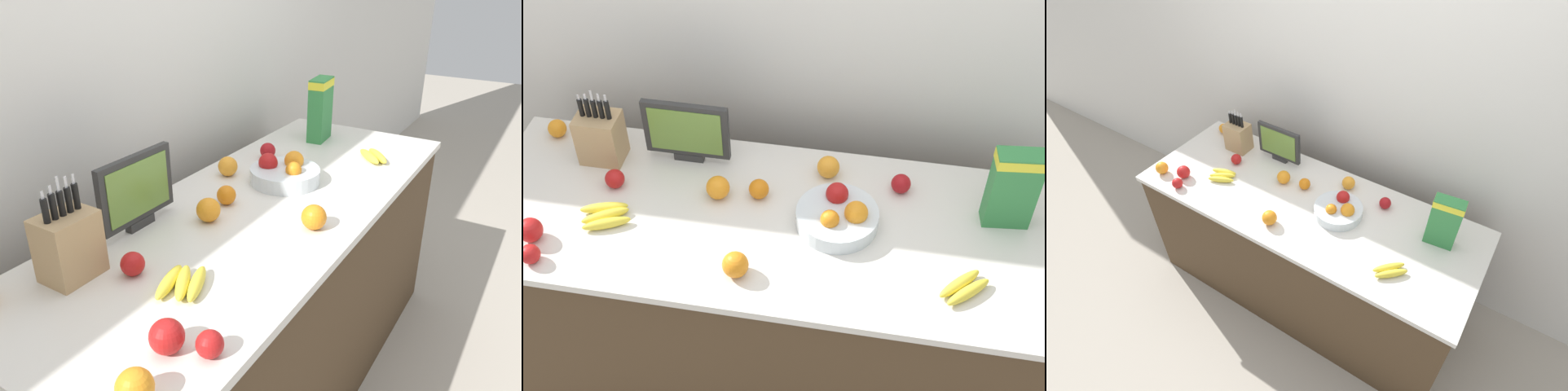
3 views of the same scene
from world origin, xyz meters
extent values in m
plane|color=#B2A899|center=(0.00, 0.00, 0.00)|extent=(14.00, 14.00, 0.00)
cube|color=silver|center=(0.00, 0.60, 1.30)|extent=(9.00, 0.06, 2.60)
cube|color=#4C3823|center=(0.00, 0.00, 0.43)|extent=(2.04, 0.74, 0.85)
cube|color=silver|center=(0.00, 0.00, 0.87)|extent=(2.07, 0.77, 0.03)
cube|color=tan|center=(-0.68, 0.21, 0.98)|extent=(0.15, 0.12, 0.19)
cylinder|color=black|center=(-0.72, 0.21, 1.10)|extent=(0.02, 0.02, 0.07)
cube|color=silver|center=(-0.72, 0.21, 1.15)|extent=(0.01, 0.00, 0.02)
cylinder|color=black|center=(-0.70, 0.21, 1.11)|extent=(0.02, 0.02, 0.07)
cube|color=silver|center=(-0.70, 0.21, 1.15)|extent=(0.01, 0.00, 0.02)
cylinder|color=black|center=(-0.68, 0.21, 1.11)|extent=(0.02, 0.02, 0.07)
cube|color=silver|center=(-0.68, 0.21, 1.16)|extent=(0.01, 0.00, 0.04)
cylinder|color=black|center=(-0.65, 0.21, 1.11)|extent=(0.02, 0.02, 0.07)
cube|color=silver|center=(-0.65, 0.21, 1.16)|extent=(0.01, 0.00, 0.03)
cylinder|color=black|center=(-0.63, 0.21, 1.11)|extent=(0.02, 0.02, 0.07)
cube|color=silver|center=(-0.63, 0.21, 1.16)|extent=(0.01, 0.00, 0.03)
cube|color=#2D2D2D|center=(-0.36, 0.25, 0.90)|extent=(0.11, 0.03, 0.03)
cube|color=#2D2D2D|center=(-0.36, 0.25, 1.02)|extent=(0.31, 0.02, 0.22)
cube|color=olive|center=(-0.36, 0.24, 1.02)|extent=(0.26, 0.00, 0.18)
cube|color=#338442|center=(0.76, 0.14, 1.03)|extent=(0.16, 0.09, 0.30)
cube|color=yellow|center=(0.76, 0.14, 1.16)|extent=(0.16, 0.09, 0.04)
cylinder|color=silver|center=(0.21, 0.02, 0.91)|extent=(0.28, 0.28, 0.06)
sphere|color=orange|center=(0.27, 0.02, 0.95)|extent=(0.08, 0.08, 0.08)
sphere|color=red|center=(0.20, 0.09, 0.95)|extent=(0.08, 0.08, 0.08)
sphere|color=orange|center=(0.19, -0.03, 0.95)|extent=(0.06, 0.06, 0.06)
ellipsoid|color=yellow|center=(-0.58, -0.06, 0.90)|extent=(0.17, 0.08, 0.04)
ellipsoid|color=yellow|center=(-0.56, -0.09, 0.90)|extent=(0.16, 0.12, 0.04)
ellipsoid|color=yellow|center=(-0.55, -0.13, 0.90)|extent=(0.16, 0.10, 0.04)
ellipsoid|color=yellow|center=(0.61, -0.18, 0.90)|extent=(0.14, 0.15, 0.04)
ellipsoid|color=yellow|center=(0.64, -0.21, 0.90)|extent=(0.15, 0.14, 0.04)
sphere|color=#A31419|center=(0.41, 0.22, 0.91)|extent=(0.07, 0.07, 0.07)
sphere|color=red|center=(-0.73, -0.31, 0.91)|extent=(0.07, 0.07, 0.07)
sphere|color=red|center=(-0.58, 0.07, 0.91)|extent=(0.07, 0.07, 0.07)
sphere|color=red|center=(-0.77, -0.22, 0.92)|extent=(0.08, 0.08, 0.08)
sphere|color=orange|center=(-0.89, 0.30, 0.92)|extent=(0.07, 0.07, 0.07)
sphere|color=orange|center=(-0.07, 0.11, 0.92)|extent=(0.07, 0.07, 0.07)
sphere|color=orange|center=(0.15, 0.26, 0.92)|extent=(0.08, 0.08, 0.08)
sphere|color=orange|center=(-0.08, -0.24, 0.92)|extent=(0.08, 0.08, 0.08)
sphere|color=orange|center=(-0.21, 0.08, 0.92)|extent=(0.08, 0.08, 0.08)
camera|label=1|loc=(-1.42, -0.86, 1.69)|focal=35.00mm
camera|label=2|loc=(0.33, -1.64, 2.67)|focal=50.00mm
camera|label=3|loc=(0.95, -1.44, 2.55)|focal=28.00mm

